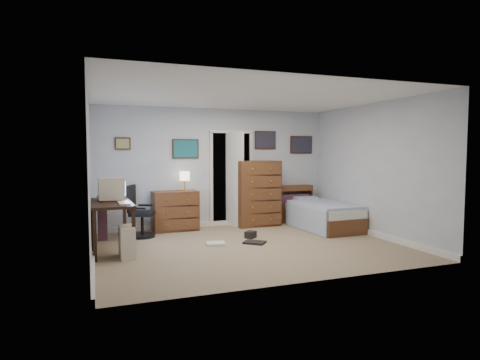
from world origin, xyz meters
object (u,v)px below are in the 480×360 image
Objects in this scene: tall_dresser at (256,193)px; low_dresser at (175,211)px; computer_desk at (105,213)px; bed at (322,215)px; office_chair at (139,217)px.

low_dresser is at bearing 175.42° from tall_dresser.
bed is (4.28, 0.45, -0.33)m from computer_desk.
bed is (1.14, -0.80, -0.42)m from tall_dresser.
tall_dresser is at bearing -4.05° from low_dresser.
office_chair is 0.53× the size of bed.
bed is at bearing -38.79° from tall_dresser.
computer_desk is 0.76× the size of bed.
tall_dresser is at bearing 32.73° from office_chair.
office_chair is at bearing -154.57° from low_dresser.
tall_dresser reaches higher than computer_desk.
computer_desk is 4.32m from bed.
low_dresser is 0.64× the size of tall_dresser.
low_dresser is at bearing 162.13° from bed.
office_chair is at bearing 52.34° from computer_desk.
tall_dresser reaches higher than office_chair.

